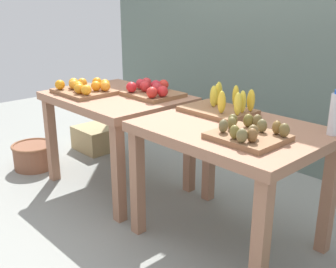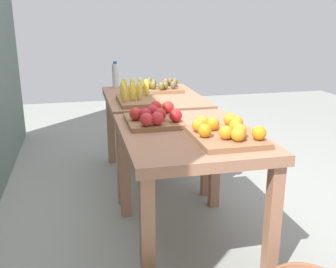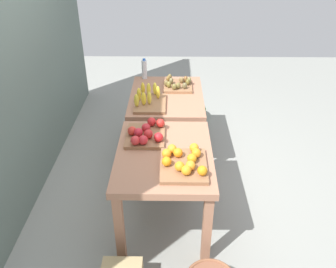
{
  "view_description": "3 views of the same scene",
  "coord_description": "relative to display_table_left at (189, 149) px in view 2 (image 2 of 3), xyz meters",
  "views": [
    {
      "loc": [
        1.92,
        -1.78,
        1.44
      ],
      "look_at": [
        0.02,
        0.0,
        0.58
      ],
      "focal_mm": 43.28,
      "sensor_mm": 36.0,
      "label": 1
    },
    {
      "loc": [
        -2.72,
        0.63,
        1.42
      ],
      "look_at": [
        -0.02,
        0.0,
        0.58
      ],
      "focal_mm": 42.09,
      "sensor_mm": 36.0,
      "label": 2
    },
    {
      "loc": [
        -2.94,
        -0.06,
        2.4
      ],
      "look_at": [
        0.07,
        -0.02,
        0.55
      ],
      "focal_mm": 37.33,
      "sensor_mm": 36.0,
      "label": 3
    }
  ],
  "objects": [
    {
      "name": "ground_plane",
      "position": [
        0.56,
        0.0,
        -0.64
      ],
      "size": [
        8.0,
        8.0,
        0.0
      ],
      "primitive_type": "plane",
      "color": "gray"
    },
    {
      "name": "display_table_left",
      "position": [
        0.0,
        0.0,
        0.0
      ],
      "size": [
        1.04,
        0.8,
        0.75
      ],
      "color": "#A26E53",
      "rests_on": "ground_plane"
    },
    {
      "name": "display_table_right",
      "position": [
        1.12,
        0.0,
        0.0
      ],
      "size": [
        1.04,
        0.8,
        0.75
      ],
      "color": "#A26E53",
      "rests_on": "ground_plane"
    },
    {
      "name": "orange_bin",
      "position": [
        -0.19,
        -0.16,
        0.15
      ],
      "size": [
        0.44,
        0.37,
        0.11
      ],
      "color": "#8E6241",
      "rests_on": "display_table_left"
    },
    {
      "name": "apple_bin",
      "position": [
        0.22,
        0.17,
        0.15
      ],
      "size": [
        0.43,
        0.35,
        0.11
      ],
      "color": "#8E6241",
      "rests_on": "display_table_left"
    },
    {
      "name": "banana_crate",
      "position": [
        0.89,
        0.18,
        0.16
      ],
      "size": [
        0.44,
        0.32,
        0.17
      ],
      "color": "#8E6241",
      "rests_on": "display_table_right"
    },
    {
      "name": "kiwi_bin",
      "position": [
        1.32,
        -0.12,
        0.15
      ],
      "size": [
        0.36,
        0.33,
        0.1
      ],
      "color": "#8E6241",
      "rests_on": "display_table_right"
    },
    {
      "name": "water_bottle",
      "position": [
        1.58,
        0.27,
        0.23
      ],
      "size": [
        0.06,
        0.06,
        0.25
      ],
      "color": "silver",
      "rests_on": "display_table_right"
    },
    {
      "name": "watermelon_pile",
      "position": [
        2.09,
        -0.23,
        -0.51
      ],
      "size": [
        0.56,
        0.7,
        0.27
      ],
      "color": "#32632F",
      "rests_on": "ground_plane"
    }
  ]
}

